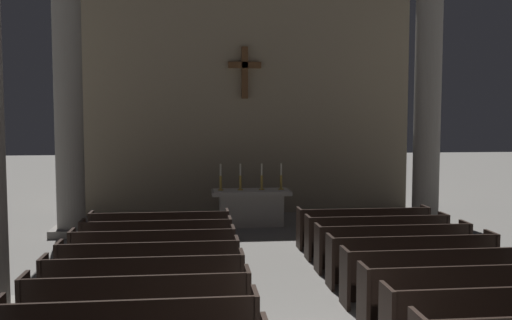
{
  "coord_description": "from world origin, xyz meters",
  "views": [
    {
      "loc": [
        -1.55,
        -5.74,
        3.08
      ],
      "look_at": [
        0.0,
        8.62,
        1.95
      ],
      "focal_mm": 39.74,
      "sensor_mm": 36.0,
      "label": 1
    }
  ],
  "objects_px": {
    "pew_right_row_7": "(377,236)",
    "candlestick_inner_right": "(262,181)",
    "column_right_second": "(427,105)",
    "candlestick_outer_right": "(281,181)",
    "candlestick_outer_left": "(221,182)",
    "candlestick_inner_left": "(240,181)",
    "column_left_second": "(68,105)",
    "pew_left_row_8": "(160,232)",
    "pew_right_row_4": "(436,275)",
    "pew_right_row_6": "(393,247)",
    "pew_left_row_4": "(144,284)",
    "pew_left_row_7": "(157,241)",
    "altar": "(251,207)",
    "pew_right_row_2": "(502,319)",
    "pew_left_row_5": "(149,267)",
    "pew_left_row_6": "(154,253)",
    "pew_right_row_5": "(412,260)",
    "pew_right_row_8": "(363,227)",
    "pew_right_row_3": "(465,294)",
    "pew_left_row_3": "(138,306)"
  },
  "relations": [
    {
      "from": "column_right_second",
      "to": "candlestick_outer_right",
      "type": "xyz_separation_m",
      "value": [
        -3.88,
        0.82,
        -2.12
      ]
    },
    {
      "from": "pew_left_row_6",
      "to": "altar",
      "type": "distance_m",
      "value": 5.46
    },
    {
      "from": "pew_right_row_7",
      "to": "candlestick_inner_right",
      "type": "bearing_deg",
      "value": 117.61
    },
    {
      "from": "pew_left_row_5",
      "to": "pew_left_row_8",
      "type": "distance_m",
      "value": 3.02
    },
    {
      "from": "pew_right_row_7",
      "to": "altar",
      "type": "height_order",
      "value": "altar"
    },
    {
      "from": "pew_left_row_7",
      "to": "pew_left_row_8",
      "type": "distance_m",
      "value": 1.01
    },
    {
      "from": "pew_right_row_8",
      "to": "pew_right_row_7",
      "type": "bearing_deg",
      "value": -90.0
    },
    {
      "from": "pew_left_row_3",
      "to": "column_right_second",
      "type": "bearing_deg",
      "value": 45.13
    },
    {
      "from": "pew_left_row_5",
      "to": "column_left_second",
      "type": "relative_size",
      "value": 0.45
    },
    {
      "from": "pew_left_row_5",
      "to": "pew_right_row_8",
      "type": "bearing_deg",
      "value": 32.68
    },
    {
      "from": "pew_left_row_6",
      "to": "column_right_second",
      "type": "height_order",
      "value": "column_right_second"
    },
    {
      "from": "pew_right_row_4",
      "to": "candlestick_outer_left",
      "type": "bearing_deg",
      "value": 114.77
    },
    {
      "from": "pew_left_row_8",
      "to": "column_right_second",
      "type": "relative_size",
      "value": 0.45
    },
    {
      "from": "pew_left_row_7",
      "to": "pew_right_row_2",
      "type": "bearing_deg",
      "value": -46.92
    },
    {
      "from": "altar",
      "to": "candlestick_outer_right",
      "type": "relative_size",
      "value": 2.98
    },
    {
      "from": "candlestick_outer_left",
      "to": "candlestick_inner_left",
      "type": "distance_m",
      "value": 0.55
    },
    {
      "from": "pew_right_row_8",
      "to": "pew_right_row_3",
      "type": "bearing_deg",
      "value": -90.0
    },
    {
      "from": "pew_left_row_3",
      "to": "pew_left_row_8",
      "type": "bearing_deg",
      "value": 90.0
    },
    {
      "from": "pew_left_row_4",
      "to": "altar",
      "type": "bearing_deg",
      "value": 71.28
    },
    {
      "from": "pew_left_row_8",
      "to": "pew_right_row_8",
      "type": "xyz_separation_m",
      "value": [
        4.7,
        0.0,
        0.0
      ]
    },
    {
      "from": "pew_right_row_3",
      "to": "candlestick_inner_right",
      "type": "height_order",
      "value": "candlestick_inner_right"
    },
    {
      "from": "pew_left_row_6",
      "to": "pew_right_row_8",
      "type": "relative_size",
      "value": 1.0
    },
    {
      "from": "pew_left_row_6",
      "to": "pew_left_row_8",
      "type": "height_order",
      "value": "same"
    },
    {
      "from": "pew_left_row_3",
      "to": "pew_left_row_8",
      "type": "relative_size",
      "value": 1.0
    },
    {
      "from": "column_left_second",
      "to": "column_right_second",
      "type": "xyz_separation_m",
      "value": [
        9.47,
        0.0,
        0.0
      ]
    },
    {
      "from": "pew_left_row_7",
      "to": "altar",
      "type": "xyz_separation_m",
      "value": [
        2.35,
        3.92,
        0.06
      ]
    },
    {
      "from": "pew_left_row_4",
      "to": "pew_right_row_6",
      "type": "bearing_deg",
      "value": 23.16
    },
    {
      "from": "pew_left_row_7",
      "to": "candlestick_inner_right",
      "type": "height_order",
      "value": "candlestick_inner_right"
    },
    {
      "from": "pew_left_row_7",
      "to": "candlestick_outer_right",
      "type": "distance_m",
      "value": 5.12
    },
    {
      "from": "pew_right_row_4",
      "to": "pew_right_row_6",
      "type": "relative_size",
      "value": 1.0
    },
    {
      "from": "candlestick_outer_left",
      "to": "pew_left_row_6",
      "type": "bearing_deg",
      "value": -106.95
    },
    {
      "from": "pew_left_row_7",
      "to": "pew_left_row_8",
      "type": "xyz_separation_m",
      "value": [
        0.0,
        1.01,
        0.0
      ]
    },
    {
      "from": "candlestick_outer_left",
      "to": "pew_right_row_5",
      "type": "bearing_deg",
      "value": -61.65
    },
    {
      "from": "pew_left_row_3",
      "to": "pew_right_row_6",
      "type": "relative_size",
      "value": 1.0
    },
    {
      "from": "column_left_second",
      "to": "pew_left_row_8",
      "type": "bearing_deg",
      "value": -41.25
    },
    {
      "from": "pew_left_row_4",
      "to": "pew_right_row_5",
      "type": "xyz_separation_m",
      "value": [
        4.7,
        1.01,
        0.0
      ]
    },
    {
      "from": "column_left_second",
      "to": "pew_right_row_6",
      "type": "bearing_deg",
      "value": -30.07
    },
    {
      "from": "pew_left_row_6",
      "to": "pew_right_row_8",
      "type": "xyz_separation_m",
      "value": [
        4.7,
        2.01,
        0.0
      ]
    },
    {
      "from": "candlestick_outer_right",
      "to": "candlestick_outer_left",
      "type": "bearing_deg",
      "value": 180.0
    },
    {
      "from": "pew_left_row_5",
      "to": "pew_right_row_2",
      "type": "height_order",
      "value": "same"
    },
    {
      "from": "pew_left_row_4",
      "to": "pew_right_row_8",
      "type": "height_order",
      "value": "same"
    },
    {
      "from": "pew_right_row_5",
      "to": "candlestick_outer_right",
      "type": "bearing_deg",
      "value": 104.2
    },
    {
      "from": "pew_right_row_4",
      "to": "column_left_second",
      "type": "xyz_separation_m",
      "value": [
        -7.09,
        6.11,
        2.89
      ]
    },
    {
      "from": "pew_right_row_7",
      "to": "candlestick_inner_left",
      "type": "bearing_deg",
      "value": 124.06
    },
    {
      "from": "pew_left_row_5",
      "to": "pew_left_row_8",
      "type": "relative_size",
      "value": 1.0
    },
    {
      "from": "pew_left_row_4",
      "to": "candlestick_outer_left",
      "type": "height_order",
      "value": "candlestick_outer_left"
    },
    {
      "from": "column_left_second",
      "to": "pew_left_row_7",
      "type": "bearing_deg",
      "value": -52.41
    },
    {
      "from": "pew_left_row_3",
      "to": "altar",
      "type": "xyz_separation_m",
      "value": [
        2.35,
        7.94,
        0.06
      ]
    },
    {
      "from": "candlestick_inner_left",
      "to": "column_left_second",
      "type": "bearing_deg",
      "value": -169.47
    },
    {
      "from": "pew_left_row_8",
      "to": "pew_right_row_4",
      "type": "distance_m",
      "value": 6.19
    }
  ]
}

